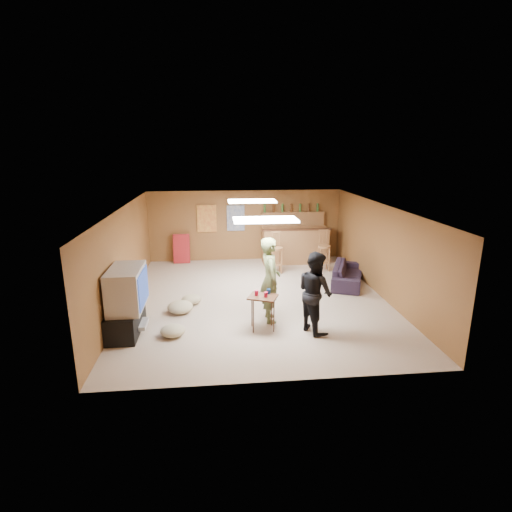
{
  "coord_description": "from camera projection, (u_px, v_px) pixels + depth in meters",
  "views": [
    {
      "loc": [
        -0.94,
        -8.86,
        3.49
      ],
      "look_at": [
        0.0,
        0.2,
        1.0
      ],
      "focal_mm": 28.0,
      "sensor_mm": 36.0,
      "label": 1
    }
  ],
  "objects": [
    {
      "name": "ceiling",
      "position": [
        257.0,
        207.0,
        8.93
      ],
      "size": [
        6.0,
        7.0,
        0.02
      ],
      "primitive_type": "cube",
      "color": "silver",
      "rests_on": "ground"
    },
    {
      "name": "ground",
      "position": [
        257.0,
        299.0,
        9.52
      ],
      "size": [
        7.0,
        7.0,
        0.0
      ],
      "primitive_type": "plane",
      "color": "tan",
      "rests_on": "ground"
    },
    {
      "name": "cup_red_far",
      "position": [
        266.0,
        295.0,
        7.69
      ],
      "size": [
        0.09,
        0.09,
        0.1
      ],
      "primitive_type": "cylinder",
      "rotation": [
        0.0,
        0.0,
        -0.33
      ],
      "color": "#AC0B2F",
      "rests_on": "tray_table"
    },
    {
      "name": "poster_left",
      "position": [
        207.0,
        219.0,
        12.36
      ],
      "size": [
        0.6,
        0.03,
        0.85
      ],
      "primitive_type": "cube",
      "color": "#BF3F26",
      "rests_on": "wall_back"
    },
    {
      "name": "ceiling_panel_front",
      "position": [
        265.0,
        220.0,
        7.5
      ],
      "size": [
        1.2,
        0.6,
        0.04
      ],
      "primitive_type": "cube",
      "color": "white",
      "rests_on": "ceiling"
    },
    {
      "name": "tray_table",
      "position": [
        263.0,
        313.0,
        7.83
      ],
      "size": [
        0.66,
        0.6,
        0.69
      ],
      "primitive_type": "cube",
      "rotation": [
        0.0,
        0.0,
        -0.39
      ],
      "color": "#3C2113",
      "rests_on": "ground"
    },
    {
      "name": "wall_front",
      "position": [
        282.0,
        315.0,
        5.87
      ],
      "size": [
        6.0,
        0.02,
        2.2
      ],
      "primitive_type": "cube",
      "color": "brown",
      "rests_on": "ground"
    },
    {
      "name": "wall_left",
      "position": [
        124.0,
        258.0,
        8.93
      ],
      "size": [
        0.02,
        7.0,
        2.2
      ],
      "primitive_type": "cube",
      "color": "brown",
      "rests_on": "ground"
    },
    {
      "name": "bar_stool_right",
      "position": [
        324.0,
        251.0,
        11.54
      ],
      "size": [
        0.47,
        0.47,
        1.15
      ],
      "primitive_type": null,
      "rotation": [
        0.0,
        0.0,
        0.37
      ],
      "color": "#915F35",
      "rests_on": "ground"
    },
    {
      "name": "bar_lip",
      "position": [
        297.0,
        230.0,
        11.96
      ],
      "size": [
        2.1,
        0.12,
        0.05
      ],
      "primitive_type": "cube",
      "color": "#3C2113",
      "rests_on": "bar_counter"
    },
    {
      "name": "wall_back",
      "position": [
        245.0,
        226.0,
        12.58
      ],
      "size": [
        6.0,
        0.02,
        2.2
      ],
      "primitive_type": "cube",
      "color": "brown",
      "rests_on": "ground"
    },
    {
      "name": "bar_shelf",
      "position": [
        293.0,
        213.0,
        12.53
      ],
      "size": [
        2.0,
        0.18,
        0.05
      ],
      "primitive_type": "cube",
      "color": "#915F35",
      "rests_on": "bar_backing"
    },
    {
      "name": "cushion_mid",
      "position": [
        191.0,
        299.0,
        9.19
      ],
      "size": [
        0.46,
        0.46,
        0.2
      ],
      "primitive_type": "ellipsoid",
      "rotation": [
        0.0,
        0.0,
        -0.02
      ],
      "color": "tan",
      "rests_on": "ground"
    },
    {
      "name": "dvd_box",
      "position": [
        138.0,
        324.0,
        7.79
      ],
      "size": [
        0.35,
        0.5,
        0.08
      ],
      "primitive_type": "cube",
      "color": "#B2B2B7",
      "rests_on": "tv_stand"
    },
    {
      "name": "cushion_near_tv",
      "position": [
        180.0,
        307.0,
        8.69
      ],
      "size": [
        0.72,
        0.72,
        0.25
      ],
      "primitive_type": "ellipsoid",
      "rotation": [
        0.0,
        0.0,
        0.37
      ],
      "color": "tan",
      "rests_on": "ground"
    },
    {
      "name": "ceiling_panel_back",
      "position": [
        252.0,
        201.0,
        10.09
      ],
      "size": [
        1.2,
        0.6,
        0.04
      ],
      "primitive_type": "cube",
      "color": "white",
      "rests_on": "ceiling"
    },
    {
      "name": "person_black",
      "position": [
        315.0,
        292.0,
        7.67
      ],
      "size": [
        0.86,
        0.95,
        1.6
      ],
      "primitive_type": "imported",
      "rotation": [
        0.0,
        0.0,
        1.96
      ],
      "color": "black",
      "rests_on": "ground"
    },
    {
      "name": "cushion_far",
      "position": [
        173.0,
        331.0,
        7.61
      ],
      "size": [
        0.61,
        0.61,
        0.21
      ],
      "primitive_type": "ellipsoid",
      "rotation": [
        0.0,
        0.0,
        0.38
      ],
      "color": "tan",
      "rests_on": "ground"
    },
    {
      "name": "person_olive",
      "position": [
        270.0,
        280.0,
        8.11
      ],
      "size": [
        0.45,
        0.66,
        1.77
      ],
      "primitive_type": "imported",
      "rotation": [
        0.0,
        0.0,
        1.61
      ],
      "color": "#545D36",
      "rests_on": "ground"
    },
    {
      "name": "tv_screen",
      "position": [
        143.0,
        288.0,
        7.61
      ],
      "size": [
        0.02,
        0.95,
        0.65
      ],
      "primitive_type": "cube",
      "color": "navy",
      "rests_on": "tv_body"
    },
    {
      "name": "cup_red_near",
      "position": [
        257.0,
        293.0,
        7.77
      ],
      "size": [
        0.1,
        0.1,
        0.11
      ],
      "primitive_type": "cylinder",
      "rotation": [
        0.0,
        0.0,
        -0.34
      ],
      "color": "#AC0B2F",
      "rests_on": "tray_table"
    },
    {
      "name": "sofa",
      "position": [
        348.0,
        274.0,
        10.51
      ],
      "size": [
        1.33,
        1.94,
        0.53
      ],
      "primitive_type": "imported",
      "rotation": [
        0.0,
        0.0,
        1.19
      ],
      "color": "black",
      "rests_on": "ground"
    },
    {
      "name": "cup_blue",
      "position": [
        269.0,
        291.0,
        7.86
      ],
      "size": [
        0.1,
        0.1,
        0.1
      ],
      "primitive_type": "cylinder",
      "rotation": [
        0.0,
        0.0,
        0.4
      ],
      "color": "navy",
      "rests_on": "tray_table"
    },
    {
      "name": "wall_right",
      "position": [
        382.0,
        251.0,
        9.52
      ],
      "size": [
        0.02,
        7.0,
        2.2
      ],
      "primitive_type": "cube",
      "color": "brown",
      "rests_on": "ground"
    },
    {
      "name": "tv_stand",
      "position": [
        126.0,
        320.0,
        7.74
      ],
      "size": [
        0.55,
        1.3,
        0.5
      ],
      "primitive_type": "cube",
      "color": "black",
      "rests_on": "ground"
    },
    {
      "name": "bar_backing",
      "position": [
        293.0,
        222.0,
        12.63
      ],
      "size": [
        2.0,
        0.14,
        0.6
      ],
      "primitive_type": "cube",
      "color": "#915F35",
      "rests_on": "bar_counter"
    },
    {
      "name": "poster_right",
      "position": [
        236.0,
        218.0,
        12.45
      ],
      "size": [
        0.55,
        0.03,
        0.8
      ],
      "primitive_type": "cube",
      "color": "#334C99",
      "rests_on": "wall_back"
    },
    {
      "name": "folding_chair_stack",
      "position": [
        182.0,
        249.0,
        12.36
      ],
      "size": [
        0.5,
        0.26,
        0.91
      ],
      "primitive_type": "cube",
      "rotation": [
        -0.14,
        0.0,
        0.0
      ],
      "color": "#AE2025",
      "rests_on": "ground"
    },
    {
      "name": "bottle_row",
      "position": [
        291.0,
        208.0,
        12.46
      ],
      "size": [
        1.76,
        0.08,
        0.26
      ],
      "primitive_type": null,
      "color": "#3F7233",
      "rests_on": "bar_shelf"
    },
    {
      "name": "bar_counter",
      "position": [
        295.0,
        245.0,
        12.35
      ],
      "size": [
        2.0,
        0.6,
        1.1
      ],
      "primitive_type": "cube",
      "color": "#915F35",
      "rests_on": "ground"
    },
    {
      "name": "tv_body",
      "position": [
        127.0,
        288.0,
        7.58
      ],
      "size": [
        0.6,
        1.1,
        0.8
      ],
      "primitive_type": "cube",
      "color": "#B2B2B7",
      "rests_on": "tv_stand"
    },
    {
      "name": "bar_stool_left",
      "position": [
        276.0,
        253.0,
        11.33
      ],
      "size": [
        0.42,
        0.42,
        1.19
      ],
      "primitive_type": null,
      "rotation": [
        0.0,
        0.0,
        -0.12
      ],
      "color": "#915F35",
      "rests_on": "ground"
    }
  ]
}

